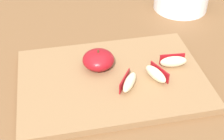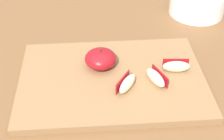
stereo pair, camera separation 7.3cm
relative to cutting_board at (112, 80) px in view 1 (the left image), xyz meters
The scene contains 6 objects.
dining_table 0.13m from the cutting_board, 133.94° to the left, with size 1.33×0.92×0.74m.
cutting_board is the anchor object (origin of this frame).
apple_half_skin_up 0.06m from the cutting_board, 118.52° to the left, with size 0.07×0.07×0.05m.
apple_wedge_right 0.15m from the cutting_board, ahead, with size 0.06×0.03×0.03m.
apple_wedge_front 0.06m from the cutting_board, 54.64° to the right, with size 0.05×0.06×0.03m.
apple_wedge_near_knife 0.10m from the cutting_board, 15.22° to the right, with size 0.05×0.07×0.03m.
Camera 1 is at (-0.06, -0.62, 1.23)m, focal length 52.47 mm.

